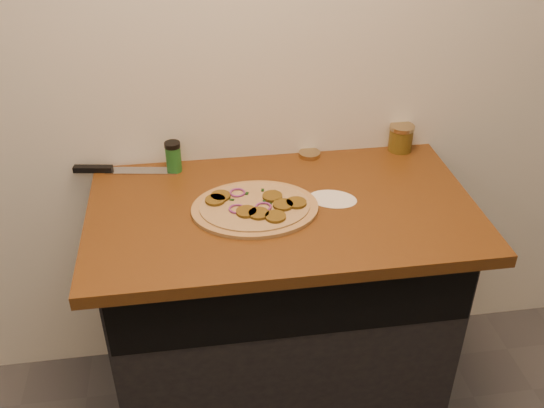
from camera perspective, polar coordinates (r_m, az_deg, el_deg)
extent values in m
cube|color=silver|center=(1.99, -0.48, 16.13)|extent=(4.00, 0.02, 2.70)
cube|color=black|center=(2.19, 0.73, -10.01)|extent=(1.10, 0.60, 0.86)
cube|color=brown|center=(1.89, 0.97, -0.59)|extent=(1.20, 0.70, 0.04)
cylinder|color=tan|center=(1.85, -1.61, -0.40)|extent=(0.39, 0.39, 0.01)
cylinder|color=#D3BF8B|center=(1.85, -1.62, -0.18)|extent=(0.34, 0.34, 0.01)
cylinder|color=brown|center=(1.87, -5.37, 0.38)|extent=(0.06, 0.06, 0.01)
cylinder|color=brown|center=(1.89, -4.87, 0.76)|extent=(0.06, 0.06, 0.01)
cylinder|color=brown|center=(1.84, 1.04, -0.08)|extent=(0.06, 0.06, 0.01)
cylinder|color=brown|center=(1.81, -2.43, -0.73)|extent=(0.06, 0.06, 0.01)
cylinder|color=brown|center=(1.85, 2.31, 0.12)|extent=(0.06, 0.06, 0.01)
cylinder|color=brown|center=(1.79, 0.33, -1.19)|extent=(0.06, 0.06, 0.01)
cylinder|color=brown|center=(1.88, 0.04, 0.73)|extent=(0.06, 0.06, 0.01)
cylinder|color=brown|center=(1.80, -1.25, -0.90)|extent=(0.06, 0.06, 0.01)
torus|color=#782D72|center=(1.83, -0.82, -0.26)|extent=(0.05, 0.05, 0.01)
torus|color=#782D72|center=(1.83, -3.32, -0.45)|extent=(0.05, 0.05, 0.01)
torus|color=#782D72|center=(1.91, -3.27, 1.09)|extent=(0.05, 0.05, 0.01)
cube|color=black|center=(1.81, 0.32, -0.91)|extent=(0.01, 0.02, 0.00)
cube|color=black|center=(1.85, -0.25, 0.03)|extent=(0.02, 0.01, 0.00)
cube|color=black|center=(1.92, -0.89, 1.32)|extent=(0.01, 0.02, 0.00)
cube|color=black|center=(1.88, -3.79, 0.41)|extent=(0.02, 0.01, 0.00)
cube|color=black|center=(1.90, -4.70, 0.89)|extent=(0.01, 0.01, 0.00)
cube|color=black|center=(1.86, -0.74, 0.24)|extent=(0.01, 0.01, 0.00)
cube|color=black|center=(1.84, 0.56, -0.16)|extent=(0.01, 0.02, 0.00)
cube|color=black|center=(1.90, -2.38, 0.99)|extent=(0.01, 0.02, 0.00)
cube|color=black|center=(1.79, 0.75, -1.25)|extent=(0.02, 0.02, 0.00)
cube|color=black|center=(1.91, 0.21, 1.21)|extent=(0.02, 0.02, 0.00)
cube|color=#B7BAC1|center=(2.10, -12.16, 3.06)|extent=(0.25, 0.08, 0.01)
cube|color=black|center=(2.14, -16.49, 3.19)|extent=(0.13, 0.05, 0.02)
cylinder|color=tan|center=(2.15, 3.56, 4.71)|extent=(0.10, 0.10, 0.02)
cylinder|color=maroon|center=(2.23, 12.01, 5.95)|extent=(0.08, 0.08, 0.08)
cylinder|color=tan|center=(2.20, 12.15, 7.06)|extent=(0.09, 0.09, 0.01)
cylinder|color=#216826|center=(2.07, -9.24, 4.21)|extent=(0.05, 0.05, 0.09)
cylinder|color=black|center=(2.04, -9.38, 5.52)|extent=(0.05, 0.05, 0.02)
cylinder|color=silver|center=(1.92, 5.72, 0.47)|extent=(0.20, 0.20, 0.00)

